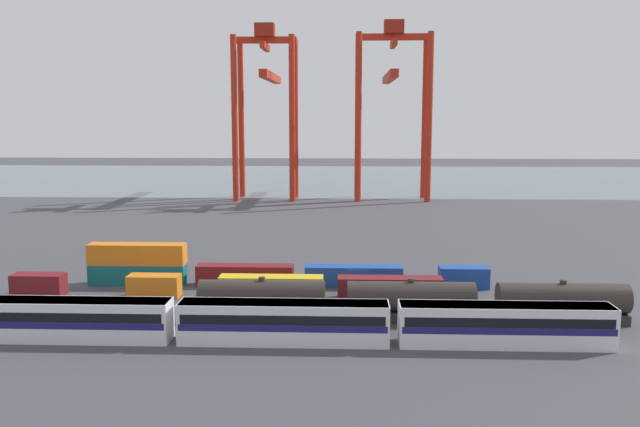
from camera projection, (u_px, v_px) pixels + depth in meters
ground_plane at (354, 231)px, 121.96m from camera, size 420.00×420.00×0.00m
harbour_water at (350, 178)px, 224.17m from camera, size 400.00×110.00×0.01m
passenger_train at (284, 320)px, 61.79m from camera, size 60.68×3.14×3.90m
freight_tank_row at (411, 301)px, 68.37m from camera, size 44.05×3.05×4.51m
shipping_container_0 at (39, 285)px, 78.23m from camera, size 6.04×2.44×2.60m
shipping_container_1 at (154, 286)px, 77.69m from camera, size 6.04×2.44×2.60m
shipping_container_2 at (271, 287)px, 77.15m from camera, size 12.10×2.44×2.60m
shipping_container_3 at (390, 288)px, 76.61m from camera, size 12.10×2.44×2.60m
shipping_container_4 at (138, 274)px, 83.40m from camera, size 12.10×2.44×2.60m
shipping_container_5 at (137, 254)px, 83.02m from camera, size 12.10×2.44×2.60m
shipping_container_6 at (245, 275)px, 82.87m from camera, size 12.10×2.44×2.60m
shipping_container_7 at (354, 276)px, 82.34m from camera, size 12.10×2.44×2.60m
shipping_container_8 at (464, 277)px, 81.81m from camera, size 6.04×2.44×2.60m
gantry_crane_west at (267, 94)px, 168.63m from camera, size 15.73×35.70×43.66m
gantry_crane_central at (392, 93)px, 167.49m from camera, size 18.78×36.37×44.27m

